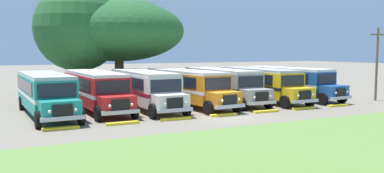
{
  "coord_description": "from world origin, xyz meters",
  "views": [
    {
      "loc": [
        -13.45,
        -22.28,
        4.34
      ],
      "look_at": [
        0.0,
        5.06,
        1.6
      ],
      "focal_mm": 36.93,
      "sensor_mm": 36.0,
      "label": 1
    }
  ],
  "objects_px": {
    "parked_bus_slot_3": "(187,86)",
    "parked_bus_slot_5": "(260,83)",
    "parked_bus_slot_1": "(95,89)",
    "parked_bus_slot_6": "(288,81)",
    "parked_bus_slot_4": "(222,84)",
    "utility_pole": "(377,62)",
    "parked_bus_slot_2": "(144,87)",
    "parked_bus_slot_0": "(45,92)",
    "broad_shade_tree": "(110,29)"
  },
  "relations": [
    {
      "from": "parked_bus_slot_3",
      "to": "parked_bus_slot_5",
      "type": "height_order",
      "value": "same"
    },
    {
      "from": "parked_bus_slot_1",
      "to": "parked_bus_slot_6",
      "type": "xyz_separation_m",
      "value": [
        17.6,
        -0.48,
        0.0
      ]
    },
    {
      "from": "parked_bus_slot_4",
      "to": "parked_bus_slot_5",
      "type": "bearing_deg",
      "value": 80.1
    },
    {
      "from": "parked_bus_slot_3",
      "to": "utility_pole",
      "type": "height_order",
      "value": "utility_pole"
    },
    {
      "from": "parked_bus_slot_2",
      "to": "parked_bus_slot_4",
      "type": "relative_size",
      "value": 1.0
    },
    {
      "from": "utility_pole",
      "to": "parked_bus_slot_2",
      "type": "bearing_deg",
      "value": 167.06
    },
    {
      "from": "parked_bus_slot_3",
      "to": "parked_bus_slot_2",
      "type": "bearing_deg",
      "value": -96.96
    },
    {
      "from": "parked_bus_slot_0",
      "to": "parked_bus_slot_4",
      "type": "xyz_separation_m",
      "value": [
        14.26,
        0.6,
        0.0
      ]
    },
    {
      "from": "parked_bus_slot_6",
      "to": "parked_bus_slot_1",
      "type": "bearing_deg",
      "value": -97.32
    },
    {
      "from": "broad_shade_tree",
      "to": "utility_pole",
      "type": "distance_m",
      "value": 25.65
    },
    {
      "from": "broad_shade_tree",
      "to": "parked_bus_slot_6",
      "type": "bearing_deg",
      "value": -41.62
    },
    {
      "from": "parked_bus_slot_0",
      "to": "parked_bus_slot_6",
      "type": "bearing_deg",
      "value": 87.71
    },
    {
      "from": "parked_bus_slot_2",
      "to": "broad_shade_tree",
      "type": "bearing_deg",
      "value": 176.96
    },
    {
      "from": "parked_bus_slot_1",
      "to": "parked_bus_slot_5",
      "type": "height_order",
      "value": "same"
    },
    {
      "from": "parked_bus_slot_4",
      "to": "parked_bus_slot_6",
      "type": "relative_size",
      "value": 0.99
    },
    {
      "from": "parked_bus_slot_4",
      "to": "broad_shade_tree",
      "type": "relative_size",
      "value": 0.72
    },
    {
      "from": "broad_shade_tree",
      "to": "parked_bus_slot_2",
      "type": "bearing_deg",
      "value": -92.83
    },
    {
      "from": "parked_bus_slot_1",
      "to": "parked_bus_slot_5",
      "type": "bearing_deg",
      "value": 84.31
    },
    {
      "from": "parked_bus_slot_2",
      "to": "parked_bus_slot_5",
      "type": "xyz_separation_m",
      "value": [
        10.66,
        -0.13,
        0.0
      ]
    },
    {
      "from": "parked_bus_slot_3",
      "to": "parked_bus_slot_5",
      "type": "xyz_separation_m",
      "value": [
        7.12,
        -0.01,
        0.0
      ]
    },
    {
      "from": "utility_pole",
      "to": "parked_bus_slot_5",
      "type": "bearing_deg",
      "value": 154.26
    },
    {
      "from": "parked_bus_slot_3",
      "to": "parked_bus_slot_5",
      "type": "bearing_deg",
      "value": 84.9
    },
    {
      "from": "parked_bus_slot_2",
      "to": "parked_bus_slot_4",
      "type": "distance_m",
      "value": 7.16
    },
    {
      "from": "parked_bus_slot_5",
      "to": "parked_bus_slot_2",
      "type": "bearing_deg",
      "value": -89.89
    },
    {
      "from": "parked_bus_slot_3",
      "to": "parked_bus_slot_4",
      "type": "height_order",
      "value": "same"
    },
    {
      "from": "parked_bus_slot_6",
      "to": "broad_shade_tree",
      "type": "xyz_separation_m",
      "value": [
        -13.44,
        11.94,
        5.07
      ]
    },
    {
      "from": "parked_bus_slot_0",
      "to": "parked_bus_slot_3",
      "type": "xyz_separation_m",
      "value": [
        10.65,
        -0.03,
        0.0
      ]
    },
    {
      "from": "parked_bus_slot_1",
      "to": "parked_bus_slot_2",
      "type": "bearing_deg",
      "value": 77.02
    },
    {
      "from": "parked_bus_slot_0",
      "to": "parked_bus_slot_6",
      "type": "height_order",
      "value": "same"
    },
    {
      "from": "utility_pole",
      "to": "parked_bus_slot_0",
      "type": "bearing_deg",
      "value": 170.6
    },
    {
      "from": "parked_bus_slot_0",
      "to": "broad_shade_tree",
      "type": "distance_m",
      "value": 15.3
    },
    {
      "from": "broad_shade_tree",
      "to": "parked_bus_slot_0",
      "type": "bearing_deg",
      "value": -122.28
    },
    {
      "from": "parked_bus_slot_5",
      "to": "utility_pole",
      "type": "relative_size",
      "value": 1.7
    },
    {
      "from": "parked_bus_slot_1",
      "to": "parked_bus_slot_0",
      "type": "bearing_deg",
      "value": -80.55
    },
    {
      "from": "parked_bus_slot_0",
      "to": "parked_bus_slot_2",
      "type": "distance_m",
      "value": 7.11
    },
    {
      "from": "parked_bus_slot_1",
      "to": "parked_bus_slot_2",
      "type": "distance_m",
      "value": 3.62
    },
    {
      "from": "parked_bus_slot_3",
      "to": "parked_bus_slot_6",
      "type": "bearing_deg",
      "value": 86.6
    },
    {
      "from": "parked_bus_slot_5",
      "to": "parked_bus_slot_6",
      "type": "distance_m",
      "value": 3.39
    },
    {
      "from": "broad_shade_tree",
      "to": "parked_bus_slot_5",
      "type": "bearing_deg",
      "value": -50.6
    },
    {
      "from": "parked_bus_slot_4",
      "to": "parked_bus_slot_5",
      "type": "distance_m",
      "value": 3.57
    },
    {
      "from": "parked_bus_slot_5",
      "to": "utility_pole",
      "type": "height_order",
      "value": "utility_pole"
    },
    {
      "from": "parked_bus_slot_5",
      "to": "broad_shade_tree",
      "type": "relative_size",
      "value": 0.72
    },
    {
      "from": "parked_bus_slot_1",
      "to": "parked_bus_slot_2",
      "type": "relative_size",
      "value": 1.0
    },
    {
      "from": "parked_bus_slot_2",
      "to": "parked_bus_slot_4",
      "type": "height_order",
      "value": "same"
    },
    {
      "from": "parked_bus_slot_0",
      "to": "utility_pole",
      "type": "relative_size",
      "value": 1.71
    },
    {
      "from": "parked_bus_slot_2",
      "to": "parked_bus_slot_3",
      "type": "height_order",
      "value": "same"
    },
    {
      "from": "parked_bus_slot_5",
      "to": "utility_pole",
      "type": "xyz_separation_m",
      "value": [
        9.17,
        -4.42,
        1.84
      ]
    },
    {
      "from": "parked_bus_slot_0",
      "to": "broad_shade_tree",
      "type": "height_order",
      "value": "broad_shade_tree"
    },
    {
      "from": "parked_bus_slot_2",
      "to": "broad_shade_tree",
      "type": "distance_m",
      "value": 13.14
    },
    {
      "from": "parked_bus_slot_4",
      "to": "utility_pole",
      "type": "relative_size",
      "value": 1.7
    }
  ]
}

